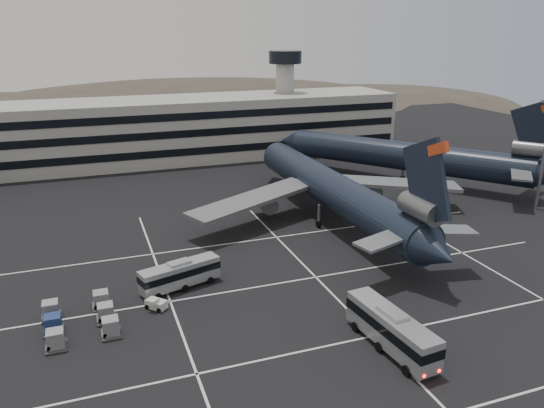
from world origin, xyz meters
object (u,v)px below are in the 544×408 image
Objects in this scene: bus_far at (180,274)px; bus_near at (391,328)px; trijet_main at (334,190)px; uld_cluster at (80,319)px.

bus_near is at bearing -156.06° from bus_far.
bus_near is 1.17× the size of bus_far.
trijet_main reaches higher than uld_cluster.
bus_far is (-16.64, 19.26, -0.34)m from bus_near.
bus_far is 12.39m from uld_cluster.
bus_near reaches higher than bus_far.
bus_near is 25.45m from bus_far.
trijet_main is 35.26m from bus_near.
bus_far reaches higher than uld_cluster.
trijet_main is 5.73× the size of bus_far.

